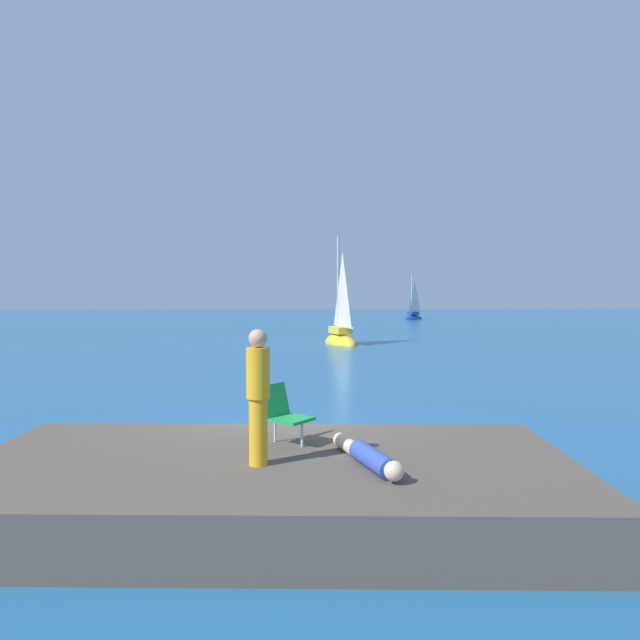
{
  "coord_description": "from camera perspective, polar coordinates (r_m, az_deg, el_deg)",
  "views": [
    {
      "loc": [
        -0.1,
        -10.26,
        2.75
      ],
      "look_at": [
        1.94,
        16.04,
        1.48
      ],
      "focal_mm": 33.3,
      "sensor_mm": 36.0,
      "label": 1
    }
  ],
  "objects": [
    {
      "name": "boulder_seaward",
      "position": [
        9.64,
        2.08,
        -13.82
      ],
      "size": [
        1.44,
        1.6,
        0.97
      ],
      "primitive_type": "cube",
      "rotation": [
        0.16,
        -0.12,
        1.21
      ],
      "color": "brown",
      "rests_on": "ground"
    },
    {
      "name": "shore_ledge",
      "position": [
        7.67,
        -4.75,
        -15.55
      ],
      "size": [
        7.78,
        4.45,
        0.69
      ],
      "primitive_type": "cube",
      "rotation": [
        0.0,
        0.0,
        -0.09
      ],
      "color": "brown",
      "rests_on": "ground"
    },
    {
      "name": "boulder_inland",
      "position": [
        9.42,
        -11.34,
        -14.28
      ],
      "size": [
        1.61,
        1.67,
        0.84
      ],
      "primitive_type": "cube",
      "rotation": [
        -0.09,
        0.02,
        2.08
      ],
      "color": "#4C453D",
      "rests_on": "ground"
    },
    {
      "name": "ground_plane",
      "position": [
        10.62,
        -3.83,
        -12.26
      ],
      "size": [
        160.0,
        160.0,
        0.0
      ],
      "primitive_type": "plane",
      "color": "#236093"
    },
    {
      "name": "sailboat_far",
      "position": [
        58.78,
        8.95,
        0.31
      ],
      "size": [
        2.57,
        2.23,
        4.87
      ],
      "rotation": [
        0.0,
        0.0,
        3.78
      ],
      "color": "#193D99",
      "rests_on": "ground"
    },
    {
      "name": "sailboat_near",
      "position": [
        30.85,
        1.98,
        -1.73
      ],
      "size": [
        2.0,
        3.42,
        6.16
      ],
      "rotation": [
        0.0,
        0.0,
        1.87
      ],
      "color": "yellow",
      "rests_on": "ground"
    },
    {
      "name": "person_sunbather",
      "position": [
        7.2,
        4.68,
        -12.95
      ],
      "size": [
        0.61,
        1.73,
        0.25
      ],
      "rotation": [
        0.0,
        0.0,
        1.82
      ],
      "color": "#334CB2",
      "rests_on": "shore_ledge"
    },
    {
      "name": "person_standing",
      "position": [
        7.1,
        -5.97,
        -6.97
      ],
      "size": [
        0.28,
        0.28,
        1.62
      ],
      "rotation": [
        0.0,
        0.0,
        6.01
      ],
      "color": "gold",
      "rests_on": "shore_ledge"
    },
    {
      "name": "beach_chair",
      "position": [
        8.13,
        -3.57,
        -8.74
      ],
      "size": [
        0.76,
        0.75,
        0.8
      ],
      "rotation": [
        0.0,
        0.0,
        5.58
      ],
      "color": "green",
      "rests_on": "shore_ledge"
    }
  ]
}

